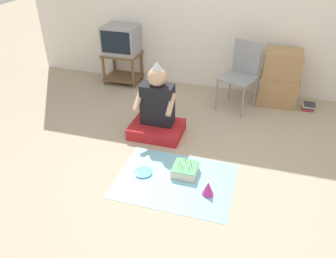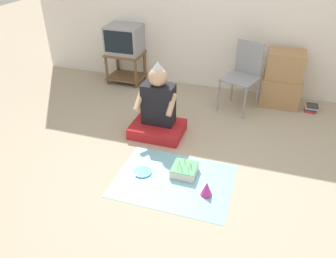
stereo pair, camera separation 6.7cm
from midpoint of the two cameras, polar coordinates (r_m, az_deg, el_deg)
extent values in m
plane|color=tan|center=(3.46, 4.73, -7.58)|extent=(16.00, 16.00, 0.00)
cube|color=white|center=(4.96, 11.98, 20.55)|extent=(6.40, 0.06, 2.55)
cube|color=brown|center=(5.36, -7.13, 12.85)|extent=(0.56, 0.45, 0.03)
cube|color=brown|center=(5.50, -6.86, 9.07)|extent=(0.56, 0.45, 0.02)
cylinder|color=brown|center=(5.38, -10.27, 10.08)|extent=(0.04, 0.04, 0.49)
cylinder|color=brown|center=(5.18, -5.27, 9.58)|extent=(0.04, 0.04, 0.49)
cylinder|color=brown|center=(5.70, -8.52, 11.48)|extent=(0.04, 0.04, 0.49)
cylinder|color=brown|center=(5.51, -3.73, 11.03)|extent=(0.04, 0.04, 0.49)
cube|color=#99999E|center=(5.30, -7.27, 15.22)|extent=(0.52, 0.42, 0.43)
cube|color=black|center=(5.11, -8.29, 14.70)|extent=(0.46, 0.01, 0.33)
cube|color=gray|center=(4.53, 12.84, 8.56)|extent=(0.55, 0.55, 0.02)
cube|color=gray|center=(4.63, 14.34, 11.91)|extent=(0.36, 0.15, 0.46)
cylinder|color=gray|center=(4.54, 9.21, 5.80)|extent=(0.02, 0.02, 0.46)
cylinder|color=gray|center=(4.40, 13.59, 4.37)|extent=(0.02, 0.02, 0.46)
cylinder|color=gray|center=(4.86, 11.52, 7.37)|extent=(0.02, 0.02, 0.46)
cylinder|color=gray|center=(4.73, 15.68, 6.06)|extent=(0.02, 0.02, 0.46)
cube|color=#A87F51|center=(4.98, 19.35, 6.38)|extent=(0.53, 0.46, 0.40)
cube|color=#A87F51|center=(4.84, 20.16, 10.48)|extent=(0.49, 0.39, 0.37)
cube|color=#B72D28|center=(4.99, 23.83, 3.00)|extent=(0.14, 0.15, 0.02)
cube|color=#284793|center=(4.98, 23.95, 3.21)|extent=(0.15, 0.10, 0.02)
cube|color=beige|center=(4.97, 24.09, 3.46)|extent=(0.17, 0.11, 0.03)
cube|color=#333338|center=(4.96, 24.22, 3.72)|extent=(0.15, 0.14, 0.02)
cube|color=red|center=(4.02, -1.36, -0.02)|extent=(0.63, 0.48, 0.14)
cube|color=black|center=(3.90, -1.19, 4.33)|extent=(0.38, 0.21, 0.50)
sphere|color=tan|center=(3.76, -1.25, 9.07)|extent=(0.22, 0.22, 0.22)
cone|color=silver|center=(3.70, -1.28, 11.05)|extent=(0.12, 0.12, 0.09)
cylinder|color=tan|center=(3.84, -4.56, 5.07)|extent=(0.06, 0.26, 0.21)
cylinder|color=tan|center=(3.72, 1.13, 4.25)|extent=(0.06, 0.26, 0.21)
cube|color=#7FC6E0|center=(3.35, 1.65, -8.93)|extent=(1.17, 0.87, 0.01)
cube|color=#F4E0C6|center=(3.41, 3.44, -7.18)|extent=(0.25, 0.25, 0.09)
cube|color=#4CB266|center=(3.38, 3.46, -6.56)|extent=(0.24, 0.24, 0.01)
cylinder|color=#EA4C4C|center=(3.35, 4.58, -6.55)|extent=(0.01, 0.01, 0.05)
sphere|color=#FFCC4C|center=(3.33, 4.60, -6.10)|extent=(0.01, 0.01, 0.01)
cylinder|color=yellow|center=(3.40, 4.40, -5.85)|extent=(0.01, 0.01, 0.05)
sphere|color=#FFCC4C|center=(3.38, 4.42, -5.40)|extent=(0.01, 0.01, 0.01)
cylinder|color=#EA4C4C|center=(3.42, 3.51, -5.55)|extent=(0.01, 0.01, 0.05)
sphere|color=#FFCC4C|center=(3.40, 3.53, -5.11)|extent=(0.01, 0.01, 0.01)
cylinder|color=#E58CCC|center=(3.40, 2.57, -5.79)|extent=(0.01, 0.01, 0.05)
sphere|color=#FFCC4C|center=(3.38, 2.58, -5.35)|extent=(0.01, 0.01, 0.01)
cylinder|color=yellow|center=(3.35, 2.33, -6.40)|extent=(0.01, 0.01, 0.05)
sphere|color=#FFCC4C|center=(3.33, 2.34, -5.95)|extent=(0.01, 0.01, 0.01)
cylinder|color=#66C666|center=(3.32, 2.97, -6.90)|extent=(0.01, 0.01, 0.05)
sphere|color=#FFCC4C|center=(3.30, 2.98, -6.46)|extent=(0.01, 0.01, 0.01)
cylinder|color=#4C7FE5|center=(3.32, 4.11, -6.89)|extent=(0.01, 0.01, 0.05)
sphere|color=#FFCC4C|center=(3.30, 4.13, -6.44)|extent=(0.01, 0.01, 0.01)
cone|color=#CC338C|center=(3.17, 7.36, -10.26)|extent=(0.12, 0.12, 0.15)
cylinder|color=blue|center=(3.45, -3.88, -7.49)|extent=(0.19, 0.19, 0.01)
ellipsoid|color=white|center=(3.42, -5.14, -7.95)|extent=(0.04, 0.05, 0.01)
cube|color=white|center=(3.37, -5.34, -8.75)|extent=(0.03, 0.10, 0.01)
camera|label=1|loc=(0.03, -89.45, 0.34)|focal=35.00mm
camera|label=2|loc=(0.03, 90.55, -0.34)|focal=35.00mm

